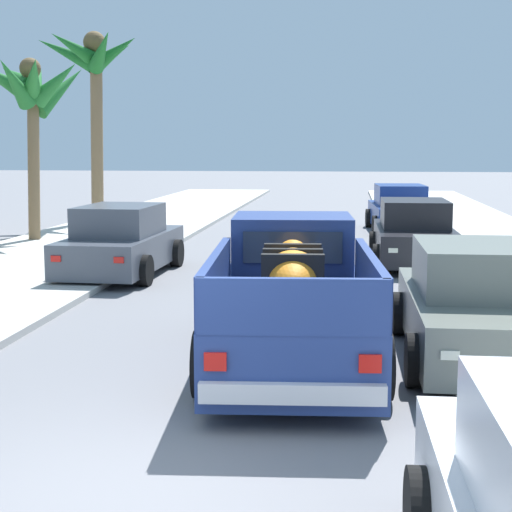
% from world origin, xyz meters
% --- Properties ---
extents(ground_plane, '(160.00, 160.00, 0.00)m').
position_xyz_m(ground_plane, '(0.00, 0.00, 0.00)').
color(ground_plane, slate).
extents(sidewalk_left, '(5.03, 60.00, 0.12)m').
position_xyz_m(sidewalk_left, '(-5.52, 12.00, 0.06)').
color(sidewalk_left, beige).
rests_on(sidewalk_left, ground).
extents(curb_left, '(0.16, 60.00, 0.10)m').
position_xyz_m(curb_left, '(-4.40, 12.00, 0.05)').
color(curb_left, silver).
rests_on(curb_left, ground).
extents(curb_right, '(0.16, 60.00, 0.10)m').
position_xyz_m(curb_right, '(4.40, 12.00, 0.05)').
color(curb_right, silver).
rests_on(curb_right, ground).
extents(pickup_truck, '(2.48, 5.33, 1.80)m').
position_xyz_m(pickup_truck, '(1.06, 4.27, 0.81)').
color(pickup_truck, navy).
rests_on(pickup_truck, ground).
extents(car_left_near, '(2.04, 4.27, 1.54)m').
position_xyz_m(car_left_near, '(3.48, 4.62, 0.71)').
color(car_left_near, slate).
rests_on(car_left_near, ground).
extents(car_right_near, '(2.03, 4.26, 1.54)m').
position_xyz_m(car_right_near, '(3.35, 13.03, 0.71)').
color(car_right_near, black).
rests_on(car_right_near, ground).
extents(car_right_mid, '(2.20, 4.33, 1.54)m').
position_xyz_m(car_right_mid, '(3.48, 20.27, 0.71)').
color(car_right_mid, navy).
rests_on(car_right_mid, ground).
extents(car_left_far, '(2.12, 4.30, 1.54)m').
position_xyz_m(car_left_far, '(-3.14, 10.70, 0.71)').
color(car_left_far, '#474C56').
rests_on(car_left_far, ground).
extents(palm_tree_left_back, '(3.84, 3.98, 6.78)m').
position_xyz_m(palm_tree_left_back, '(-7.12, 21.29, 5.44)').
color(palm_tree_left_back, brown).
rests_on(palm_tree_left_back, ground).
extents(palm_tree_right_back, '(3.20, 3.46, 5.35)m').
position_xyz_m(palm_tree_right_back, '(-7.22, 15.99, 4.36)').
color(palm_tree_right_back, brown).
rests_on(palm_tree_right_back, ground).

